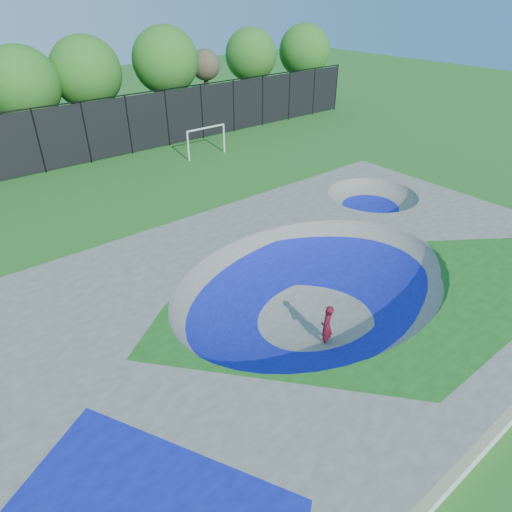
{
  "coord_description": "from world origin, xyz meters",
  "views": [
    {
      "loc": [
        -10.05,
        -9.05,
        10.37
      ],
      "look_at": [
        -0.29,
        3.0,
        1.1
      ],
      "focal_mm": 32.0,
      "sensor_mm": 36.0,
      "label": 1
    }
  ],
  "objects": [
    {
      "name": "fence",
      "position": [
        0.0,
        21.0,
        2.1
      ],
      "size": [
        48.09,
        0.09,
        4.04
      ],
      "color": "black",
      "rests_on": "ground"
    },
    {
      "name": "ground",
      "position": [
        0.0,
        0.0,
        0.0
      ],
      "size": [
        120.0,
        120.0,
        0.0
      ],
      "primitive_type": "plane",
      "color": "#1E5C19",
      "rests_on": "ground"
    },
    {
      "name": "skate_deck",
      "position": [
        0.0,
        0.0,
        0.75
      ],
      "size": [
        22.0,
        14.0,
        1.5
      ],
      "primitive_type": "cube",
      "color": "gray",
      "rests_on": "ground"
    },
    {
      "name": "soccer_goal",
      "position": [
        6.81,
        17.19,
        1.41
      ],
      "size": [
        3.07,
        0.12,
        2.03
      ],
      "color": "silver",
      "rests_on": "ground"
    },
    {
      "name": "treeline",
      "position": [
        0.14,
        25.68,
        4.92
      ],
      "size": [
        52.64,
        7.02,
        8.22
      ],
      "color": "#412E20",
      "rests_on": "ground"
    },
    {
      "name": "skater",
      "position": [
        -0.96,
        -1.5,
        0.78
      ],
      "size": [
        0.67,
        0.58,
        1.56
      ],
      "primitive_type": "imported",
      "rotation": [
        0.0,
        0.0,
        3.59
      ],
      "color": "#AA0D23",
      "rests_on": "ground"
    },
    {
      "name": "skateboard",
      "position": [
        -0.96,
        -1.5,
        0.03
      ],
      "size": [
        0.78,
        0.6,
        0.05
      ],
      "primitive_type": "cube",
      "rotation": [
        0.0,
        0.0,
        0.56
      ],
      "color": "black",
      "rests_on": "ground"
    }
  ]
}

